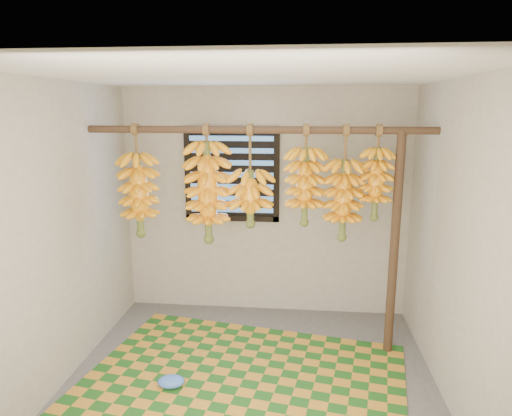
# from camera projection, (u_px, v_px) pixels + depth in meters

# --- Properties ---
(floor) EXTENTS (3.00, 3.00, 0.01)m
(floor) POSITION_uv_depth(u_px,v_px,m) (249.00, 389.00, 3.63)
(floor) COLOR #505050
(floor) RESTS_ON ground
(ceiling) EXTENTS (3.00, 3.00, 0.01)m
(ceiling) POSITION_uv_depth(u_px,v_px,m) (248.00, 74.00, 3.12)
(ceiling) COLOR silver
(ceiling) RESTS_ON wall_back
(wall_back) EXTENTS (3.00, 0.01, 2.40)m
(wall_back) POSITION_uv_depth(u_px,v_px,m) (265.00, 203.00, 4.84)
(wall_back) COLOR gray
(wall_back) RESTS_ON floor
(wall_left) EXTENTS (0.01, 3.00, 2.40)m
(wall_left) POSITION_uv_depth(u_px,v_px,m) (55.00, 238.00, 3.52)
(wall_left) COLOR gray
(wall_left) RESTS_ON floor
(wall_right) EXTENTS (0.01, 3.00, 2.40)m
(wall_right) POSITION_uv_depth(u_px,v_px,m) (460.00, 250.00, 3.22)
(wall_right) COLOR gray
(wall_right) RESTS_ON floor
(window) EXTENTS (1.00, 0.04, 1.00)m
(window) POSITION_uv_depth(u_px,v_px,m) (232.00, 175.00, 4.78)
(window) COLOR black
(window) RESTS_ON wall_back
(hanging_pole) EXTENTS (3.00, 0.06, 0.06)m
(hanging_pole) POSITION_uv_depth(u_px,v_px,m) (258.00, 130.00, 3.88)
(hanging_pole) COLOR #47311E
(hanging_pole) RESTS_ON wall_left
(support_post) EXTENTS (0.08, 0.08, 2.00)m
(support_post) POSITION_uv_depth(u_px,v_px,m) (394.00, 246.00, 3.98)
(support_post) COLOR #47311E
(support_post) RESTS_ON floor
(woven_mat) EXTENTS (2.87, 2.46, 0.01)m
(woven_mat) POSITION_uv_depth(u_px,v_px,m) (239.00, 388.00, 3.63)
(woven_mat) COLOR #1C5719
(woven_mat) RESTS_ON floor
(plastic_bag) EXTENTS (0.24, 0.19, 0.09)m
(plastic_bag) POSITION_uv_depth(u_px,v_px,m) (171.00, 381.00, 3.62)
(plastic_bag) COLOR #3C6FE2
(plastic_bag) RESTS_ON woven_mat
(banana_bunch_a) EXTENTS (0.33, 0.33, 1.01)m
(banana_bunch_a) POSITION_uv_depth(u_px,v_px,m) (139.00, 195.00, 4.11)
(banana_bunch_a) COLOR brown
(banana_bunch_a) RESTS_ON hanging_pole
(banana_bunch_b) EXTENTS (0.39, 0.39, 1.05)m
(banana_bunch_b) POSITION_uv_depth(u_px,v_px,m) (208.00, 193.00, 4.04)
(banana_bunch_b) COLOR brown
(banana_bunch_b) RESTS_ON hanging_pole
(banana_bunch_c) EXTENTS (0.38, 0.38, 0.90)m
(banana_bunch_c) POSITION_uv_depth(u_px,v_px,m) (250.00, 198.00, 4.02)
(banana_bunch_c) COLOR brown
(banana_bunch_c) RESTS_ON hanging_pole
(banana_bunch_d) EXTENTS (0.34, 0.34, 0.87)m
(banana_bunch_d) POSITION_uv_depth(u_px,v_px,m) (305.00, 187.00, 3.94)
(banana_bunch_d) COLOR brown
(banana_bunch_d) RESTS_ON hanging_pole
(banana_bunch_e) EXTENTS (0.33, 0.33, 1.00)m
(banana_bunch_e) POSITION_uv_depth(u_px,v_px,m) (343.00, 200.00, 3.94)
(banana_bunch_e) COLOR brown
(banana_bunch_e) RESTS_ON hanging_pole
(banana_bunch_f) EXTENTS (0.28, 0.28, 0.81)m
(banana_bunch_f) POSITION_uv_depth(u_px,v_px,m) (376.00, 184.00, 3.88)
(banana_bunch_f) COLOR brown
(banana_bunch_f) RESTS_ON hanging_pole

